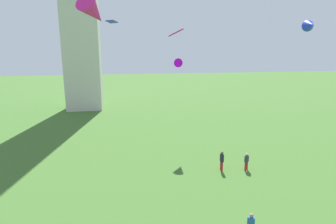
# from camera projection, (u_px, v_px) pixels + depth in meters

# --- Properties ---
(person_2) EXTENTS (0.47, 0.45, 1.60)m
(person_2) POSITION_uv_depth(u_px,v_px,m) (247.00, 160.00, 24.92)
(person_2) COLOR red
(person_2) RESTS_ON ground_plane
(person_3) EXTENTS (0.47, 0.42, 1.58)m
(person_3) POSITION_uv_depth(u_px,v_px,m) (251.00, 224.00, 15.86)
(person_3) COLOR #235693
(person_3) RESTS_ON ground_plane
(person_5) EXTENTS (0.34, 0.56, 1.81)m
(person_5) POSITION_uv_depth(u_px,v_px,m) (222.00, 160.00, 24.79)
(person_5) COLOR red
(person_5) RESTS_ON ground_plane
(kite_flying_1) EXTENTS (0.84, 0.95, 0.16)m
(kite_flying_1) POSITION_uv_depth(u_px,v_px,m) (112.00, 22.00, 18.22)
(kite_flying_1) COLOR #2730CC
(kite_flying_2) EXTENTS (2.83, 3.17, 2.55)m
(kite_flying_2) POSITION_uv_depth(u_px,v_px,m) (94.00, 12.00, 20.87)
(kite_flying_2) COLOR #CE1C84
(kite_flying_3) EXTENTS (1.43, 1.68, 1.07)m
(kite_flying_3) POSITION_uv_depth(u_px,v_px,m) (179.00, 63.00, 30.52)
(kite_flying_3) COLOR #BE07EB
(kite_flying_4) EXTENTS (1.45, 1.71, 1.03)m
(kite_flying_4) POSITION_uv_depth(u_px,v_px,m) (310.00, 25.00, 24.62)
(kite_flying_4) COLOR #1D31E7
(kite_flying_5) EXTENTS (0.85, 1.31, 0.52)m
(kite_flying_5) POSITION_uv_depth(u_px,v_px,m) (176.00, 33.00, 19.39)
(kite_flying_5) COLOR #CC087B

